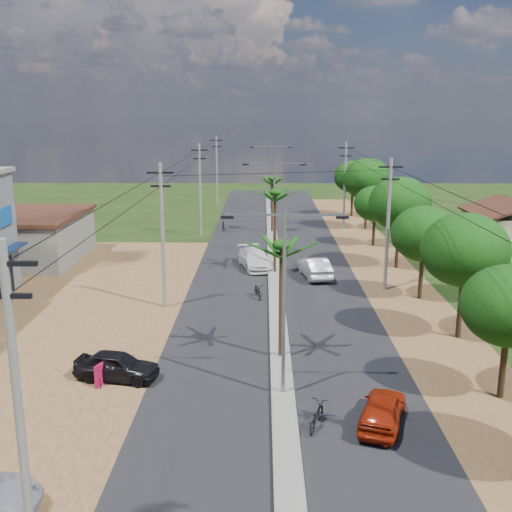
{
  "coord_description": "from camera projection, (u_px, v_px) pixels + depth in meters",
  "views": [
    {
      "loc": [
        -0.85,
        -23.62,
        11.87
      ],
      "look_at": [
        -1.33,
        13.34,
        3.0
      ],
      "focal_mm": 42.0,
      "sensor_mm": 36.0,
      "label": 1
    }
  ],
  "objects": [
    {
      "name": "streetlight_near",
      "position": [
        284.0,
        290.0,
        24.61
      ],
      "size": [
        5.1,
        0.18,
        8.0
      ],
      "color": "gray",
      "rests_on": "ground"
    },
    {
      "name": "road",
      "position": [
        276.0,
        293.0,
        40.31
      ],
      "size": [
        12.0,
        110.0,
        0.04
      ],
      "primitive_type": "cube",
      "color": "black",
      "rests_on": "ground"
    },
    {
      "name": "car_parked_dark",
      "position": [
        117.0,
        366.0,
        27.16
      ],
      "size": [
        4.07,
        2.2,
        1.31
      ],
      "primitive_type": "imported",
      "rotation": [
        0.0,
        0.0,
        1.39
      ],
      "color": "black",
      "rests_on": "ground"
    },
    {
      "name": "streetlight_mid",
      "position": [
        274.0,
        202.0,
        48.92
      ],
      "size": [
        5.1,
        0.18,
        8.0
      ],
      "color": "gray",
      "rests_on": "ground"
    },
    {
      "name": "car_white_far",
      "position": [
        255.0,
        259.0,
        46.65
      ],
      "size": [
        3.26,
        5.42,
        1.47
      ],
      "primitive_type": "imported",
      "rotation": [
        0.0,
        0.0,
        0.25
      ],
      "color": "silver",
      "rests_on": "ground"
    },
    {
      "name": "tree_east_b",
      "position": [
        509.0,
        306.0,
        24.65
      ],
      "size": [
        4.0,
        4.0,
        5.83
      ],
      "color": "black",
      "rests_on": "ground"
    },
    {
      "name": "tree_east_g",
      "position": [
        367.0,
        179.0,
        61.33
      ],
      "size": [
        5.0,
        5.0,
        7.38
      ],
      "color": "black",
      "rests_on": "ground"
    },
    {
      "name": "tree_east_f",
      "position": [
        375.0,
        204.0,
        53.88
      ],
      "size": [
        3.8,
        3.8,
        5.52
      ],
      "color": "black",
      "rests_on": "ground"
    },
    {
      "name": "moto_rider_east",
      "position": [
        316.0,
        417.0,
        23.01
      ],
      "size": [
        1.22,
        1.95,
        0.97
      ],
      "primitive_type": "imported",
      "rotation": [
        0.0,
        0.0,
        2.8
      ],
      "color": "black",
      "rests_on": "ground"
    },
    {
      "name": "car_silver_mid",
      "position": [
        315.0,
        268.0,
        44.01
      ],
      "size": [
        2.36,
        4.82,
        1.52
      ],
      "primitive_type": "imported",
      "rotation": [
        0.0,
        0.0,
        3.31
      ],
      "color": "#A1A4AA",
      "rests_on": "ground"
    },
    {
      "name": "utility_pole_e_c",
      "position": [
        345.0,
        184.0,
        61.47
      ],
      "size": [
        1.6,
        0.24,
        9.0
      ],
      "color": "#605E56",
      "rests_on": "ground"
    },
    {
      "name": "tree_east_c",
      "position": [
        465.0,
        250.0,
        31.28
      ],
      "size": [
        4.6,
        4.6,
        6.83
      ],
      "color": "black",
      "rests_on": "ground"
    },
    {
      "name": "roadside_sign",
      "position": [
        103.0,
        373.0,
        26.75
      ],
      "size": [
        0.51,
        1.24,
        1.07
      ],
      "rotation": [
        0.0,
        0.0,
        -0.34
      ],
      "color": "maroon",
      "rests_on": "ground"
    },
    {
      "name": "utility_pole_w_c",
      "position": [
        200.0,
        188.0,
        57.76
      ],
      "size": [
        1.6,
        0.24,
        9.0
      ],
      "color": "#605E56",
      "rests_on": "ground"
    },
    {
      "name": "dirt_lot_west",
      "position": [
        12.0,
        329.0,
        33.69
      ],
      "size": [
        18.0,
        46.0,
        0.04
      ],
      "primitive_type": "cube",
      "color": "#543E1C",
      "rests_on": "ground"
    },
    {
      "name": "moto_rider_west_a",
      "position": [
        258.0,
        291.0,
        39.21
      ],
      "size": [
        1.02,
        1.97,
        0.99
      ],
      "primitive_type": "imported",
      "rotation": [
        0.0,
        0.0,
        0.2
      ],
      "color": "black",
      "rests_on": "ground"
    },
    {
      "name": "dirt_shoulder_east",
      "position": [
        402.0,
        294.0,
        40.2
      ],
      "size": [
        5.0,
        90.0,
        0.03
      ],
      "primitive_type": "cube",
      "color": "#543E1C",
      "rests_on": "ground"
    },
    {
      "name": "median",
      "position": [
        275.0,
        280.0,
        43.21
      ],
      "size": [
        1.0,
        90.0,
        0.18
      ],
      "primitive_type": "cube",
      "color": "#605E56",
      "rests_on": "ground"
    },
    {
      "name": "palm_median_mid",
      "position": [
        275.0,
        196.0,
        43.8
      ],
      "size": [
        2.0,
        2.0,
        6.55
      ],
      "color": "black",
      "rests_on": "ground"
    },
    {
      "name": "utility_pole_w_a",
      "position": [
        18.0,
        404.0,
        14.98
      ],
      "size": [
        1.6,
        0.24,
        9.0
      ],
      "color": "#605E56",
      "rests_on": "ground"
    },
    {
      "name": "tree_east_h",
      "position": [
        353.0,
        177.0,
        69.25
      ],
      "size": [
        4.4,
        4.4,
        6.52
      ],
      "color": "black",
      "rests_on": "ground"
    },
    {
      "name": "moto_rider_west_b",
      "position": [
        223.0,
        226.0,
        61.54
      ],
      "size": [
        0.52,
        1.75,
        1.04
      ],
      "primitive_type": "imported",
      "rotation": [
        0.0,
        0.0,
        -0.02
      ],
      "color": "black",
      "rests_on": "ground"
    },
    {
      "name": "car_red_near",
      "position": [
        382.0,
        410.0,
        23.15
      ],
      "size": [
        2.69,
        4.12,
        1.3
      ],
      "primitive_type": "imported",
      "rotation": [
        0.0,
        0.0,
        2.81
      ],
      "color": "maroon",
      "rests_on": "ground"
    },
    {
      "name": "tree_east_e",
      "position": [
        400.0,
        204.0,
        45.81
      ],
      "size": [
        4.8,
        4.8,
        7.14
      ],
      "color": "black",
      "rests_on": "ground"
    },
    {
      "name": "utility_pole_e_b",
      "position": [
        388.0,
        222.0,
        40.08
      ],
      "size": [
        1.6,
        0.24,
        9.0
      ],
      "color": "#605E56",
      "rests_on": "ground"
    },
    {
      "name": "utility_pole_w_b",
      "position": [
        163.0,
        233.0,
        36.37
      ],
      "size": [
        1.6,
        0.24,
        9.0
      ],
      "color": "#605E56",
      "rests_on": "ground"
    },
    {
      "name": "palm_median_near",
      "position": [
        281.0,
        250.0,
        28.32
      ],
      "size": [
        2.0,
        2.0,
        6.15
      ],
      "color": "black",
      "rests_on": "ground"
    },
    {
      "name": "low_shed",
      "position": [
        17.0,
        237.0,
        48.86
      ],
      "size": [
        10.4,
        10.4,
        3.95
      ],
      "color": "#605E56",
      "rests_on": "ground"
    },
    {
      "name": "streetlight_far",
      "position": [
        271.0,
        172.0,
        73.23
      ],
      "size": [
        5.1,
        0.18,
        8.0
      ],
      "color": "gray",
      "rests_on": "ground"
    },
    {
      "name": "palm_median_far",
      "position": [
        272.0,
        181.0,
        59.5
      ],
      "size": [
        2.0,
        2.0,
        5.85
      ],
      "color": "black",
      "rests_on": "ground"
    },
    {
      "name": "tree_east_d",
      "position": [
        424.0,
        234.0,
        38.21
      ],
      "size": [
        4.2,
        4.2,
        6.13
      ],
      "color": "black",
      "rests_on": "ground"
    },
    {
      "name": "utility_pole_w_d",
      "position": [
        217.0,
        169.0,
        78.18
      ],
      "size": [
        1.6,
        0.24,
        9.0
      ],
      "color": "#605E56",
      "rests_on": "ground"
    },
    {
      "name": "ground",
      "position": [
        283.0,
        396.0,
        25.73
      ],
      "size": [
        160.0,
        160.0,
        0.0
      ],
      "primitive_type": "plane",
      "color": "black",
      "rests_on": "ground"
    }
  ]
}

